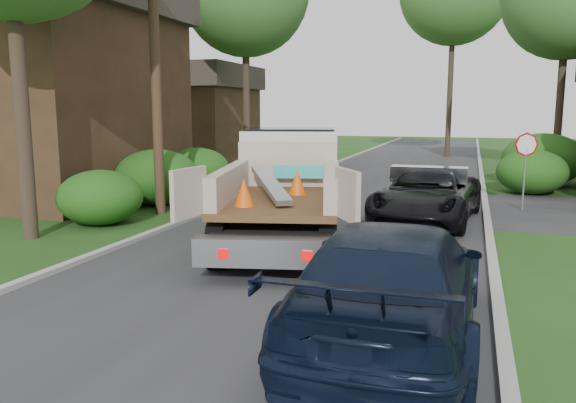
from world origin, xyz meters
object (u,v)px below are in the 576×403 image
Objects in this scene: black_pickup at (427,195)px; navy_suv at (392,281)px; utility_pole at (155,41)px; flatbed_truck at (287,178)px; house_left_far at (188,112)px; house_left_near at (29,79)px; stop_sign at (526,155)px.

navy_suv is (0.19, -8.72, 0.07)m from black_pickup.
utility_pole reaches higher than black_pickup.
navy_suv is at bearing -72.93° from flatbed_truck.
house_left_far is (-8.02, 17.02, -2.12)m from utility_pole.
house_left_near reaches higher than navy_suv.
house_left_near is (-6.52, 2.02, -0.89)m from utility_pole.
utility_pole reaches higher than flatbed_truck.
stop_sign is 4.05m from black_pickup.
utility_pole is 9.14m from black_pickup.
black_pickup is at bearing -134.90° from stop_sign.
house_left_far is 1.01× the size of flatbed_truck.
house_left_near is 14.88m from black_pickup.
house_left_far is at bearing 95.71° from house_left_near.
house_left_far is at bearing 110.93° from flatbed_truck.
navy_suv is at bearing -33.01° from house_left_near.
black_pickup is 0.96× the size of navy_suv.
utility_pole is 1.83× the size of black_pickup.
utility_pole reaches higher than house_left_far.
stop_sign is 11.82m from navy_suv.
house_left_far is 1.38× the size of black_pickup.
navy_suv is (8.10, -7.48, -4.34)m from utility_pole.
flatbed_truck is at bearing -59.29° from navy_suv.
utility_pole is at bearing -64.77° from house_left_far.
house_left_far is at bearing 141.30° from black_pickup.
black_pickup is at bearing -3.08° from house_left_near.
black_pickup is (3.30, 2.77, -0.69)m from flatbed_truck.
flatbed_truck is at bearing -137.55° from stop_sign.
black_pickup is at bearing 26.71° from flatbed_truck.
flatbed_truck is at bearing -17.69° from house_left_near.
house_left_near is 1.29× the size of flatbed_truck.
stop_sign is 17.50m from house_left_near.
house_left_far is at bearing 145.19° from stop_sign.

